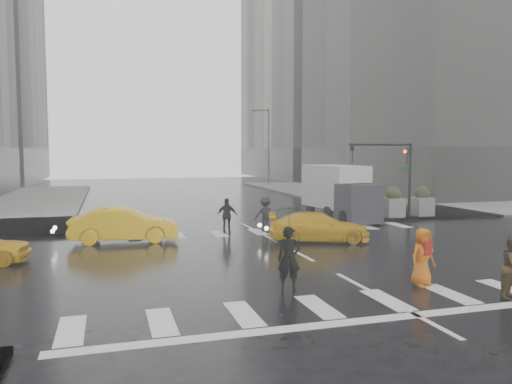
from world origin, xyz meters
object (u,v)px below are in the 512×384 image
object	(u,v)px
traffic_signal_pole	(395,165)
taxi_mid	(124,225)
box_truck	(341,191)
pedestrian_orange	(423,257)

from	to	relation	value
traffic_signal_pole	taxi_mid	distance (m)	15.95
traffic_signal_pole	taxi_mid	size ratio (longest dim) A/B	0.97
taxi_mid	box_truck	world-z (taller)	box_truck
taxi_mid	box_truck	bearing A→B (deg)	-67.78
traffic_signal_pole	pedestrian_orange	bearing A→B (deg)	-119.03
traffic_signal_pole	pedestrian_orange	size ratio (longest dim) A/B	2.61
pedestrian_orange	box_truck	xyz separation A→B (m)	(4.24, 13.97, 0.82)
taxi_mid	box_truck	distance (m)	13.14
pedestrian_orange	box_truck	size ratio (longest dim) A/B	0.29
traffic_signal_pole	box_truck	distance (m)	3.48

